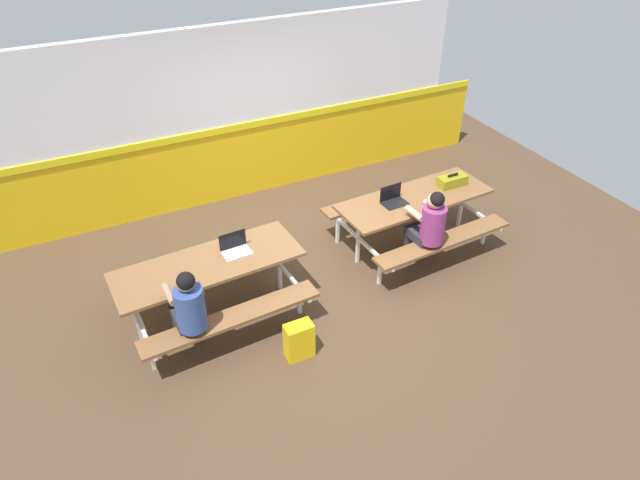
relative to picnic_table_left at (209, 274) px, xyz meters
The scene contains 10 objects.
ground_plane 1.56m from the picnic_table_left, ahead, with size 10.00×10.00×0.02m, color #4C3826.
accent_backdrop 2.92m from the picnic_table_left, 59.86° to the left, with size 8.00×0.14×2.60m.
picnic_table_left is the anchor object (origin of this frame).
picnic_table_right 2.86m from the picnic_table_left, ahead, with size 2.14×1.67×0.74m.
student_nearer 0.71m from the picnic_table_left, 123.17° to the right, with size 0.38×0.53×1.21m.
student_further 2.71m from the picnic_table_left, ahead, with size 0.38×0.53×1.21m.
laptop_silver 0.41m from the picnic_table_left, ahead, with size 0.33×0.24×0.22m.
laptop_dark 2.54m from the picnic_table_left, ahead, with size 0.33×0.24×0.22m.
toolbox_grey 3.49m from the picnic_table_left, ahead, with size 0.40×0.18×0.18m.
backpack_dark 1.28m from the picnic_table_left, 59.56° to the right, with size 0.30×0.22×0.44m.
Camera 1 is at (-2.46, -5.11, 4.54)m, focal length 31.28 mm.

